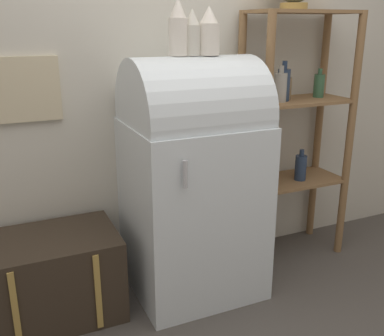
{
  "coord_description": "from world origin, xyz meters",
  "views": [
    {
      "loc": [
        -0.99,
        -1.97,
        1.52
      ],
      "look_at": [
        -0.0,
        0.22,
        0.75
      ],
      "focal_mm": 42.0,
      "sensor_mm": 36.0,
      "label": 1
    }
  ],
  "objects_px": {
    "suitcase_trunk": "(51,277)",
    "vase_right": "(209,32)",
    "refrigerator": "(193,176)",
    "vase_left": "(178,29)",
    "vase_center": "(192,34)"
  },
  "relations": [
    {
      "from": "vase_left",
      "to": "vase_right",
      "type": "bearing_deg",
      "value": -6.11
    },
    {
      "from": "refrigerator",
      "to": "vase_left",
      "type": "height_order",
      "value": "vase_left"
    },
    {
      "from": "vase_right",
      "to": "vase_left",
      "type": "bearing_deg",
      "value": 173.89
    },
    {
      "from": "suitcase_trunk",
      "to": "vase_left",
      "type": "xyz_separation_m",
      "value": [
        0.74,
        -0.03,
        1.27
      ]
    },
    {
      "from": "refrigerator",
      "to": "vase_right",
      "type": "relative_size",
      "value": 5.53
    },
    {
      "from": "suitcase_trunk",
      "to": "vase_center",
      "type": "relative_size",
      "value": 3.04
    },
    {
      "from": "suitcase_trunk",
      "to": "vase_right",
      "type": "distance_m",
      "value": 1.54
    },
    {
      "from": "vase_left",
      "to": "refrigerator",
      "type": "bearing_deg",
      "value": -9.26
    },
    {
      "from": "refrigerator",
      "to": "suitcase_trunk",
      "type": "xyz_separation_m",
      "value": [
        -0.81,
        0.04,
        -0.47
      ]
    },
    {
      "from": "vase_left",
      "to": "vase_center",
      "type": "bearing_deg",
      "value": -4.98
    },
    {
      "from": "vase_left",
      "to": "vase_center",
      "type": "relative_size",
      "value": 1.23
    },
    {
      "from": "refrigerator",
      "to": "suitcase_trunk",
      "type": "bearing_deg",
      "value": 176.9
    },
    {
      "from": "refrigerator",
      "to": "suitcase_trunk",
      "type": "relative_size",
      "value": 1.92
    },
    {
      "from": "refrigerator",
      "to": "vase_right",
      "type": "bearing_deg",
      "value": -3.39
    },
    {
      "from": "vase_center",
      "to": "vase_left",
      "type": "bearing_deg",
      "value": 175.02
    }
  ]
}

